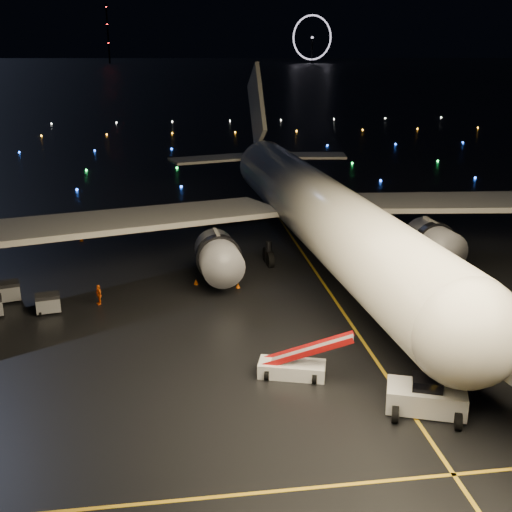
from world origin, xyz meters
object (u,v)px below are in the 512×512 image
at_px(belt_loader, 292,354).
at_px(pushback_tug, 426,394).
at_px(baggage_cart_0, 48,304).
at_px(baggage_cart_2, 7,292).
at_px(crew_c, 99,295).
at_px(airliner, 310,167).

bearing_deg(belt_loader, pushback_tug, -19.88).
bearing_deg(baggage_cart_0, baggage_cart_2, 130.69).
xyz_separation_m(crew_c, baggage_cart_2, (-7.85, 1.75, -0.01)).
height_order(belt_loader, baggage_cart_0, belt_loader).
height_order(pushback_tug, baggage_cart_0, pushback_tug).
xyz_separation_m(airliner, belt_loader, (-6.61, -24.83, -7.79)).
height_order(airliner, pushback_tug, airliner).
xyz_separation_m(crew_c, baggage_cart_0, (-3.98, -1.29, -0.07)).
relative_size(pushback_tug, crew_c, 2.63).
bearing_deg(belt_loader, airliner, 91.87).
distance_m(pushback_tug, baggage_cart_2, 36.03).
bearing_deg(airliner, baggage_cart_0, -158.15).
bearing_deg(pushback_tug, baggage_cart_2, 163.38).
bearing_deg(airliner, baggage_cart_2, -166.71).
relative_size(pushback_tug, baggage_cart_2, 2.25).
bearing_deg(belt_loader, crew_c, 150.50).
height_order(pushback_tug, crew_c, pushback_tug).
bearing_deg(crew_c, pushback_tug, 20.72).
distance_m(airliner, belt_loader, 26.85).
height_order(airliner, belt_loader, airliner).
bearing_deg(airliner, pushback_tug, -92.54).
relative_size(airliner, pushback_tug, 14.20).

